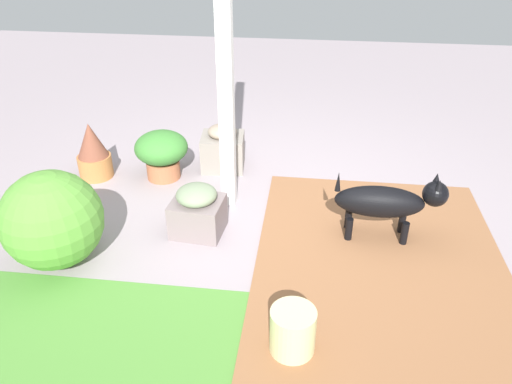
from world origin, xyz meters
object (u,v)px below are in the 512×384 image
at_px(stone_planter_mid, 198,211).
at_px(round_shrub, 52,220).
at_px(terracotta_pot_spiky, 93,152).
at_px(porch_pillar, 225,62).
at_px(dog, 387,202).
at_px(terracotta_pot_broad, 162,152).
at_px(ceramic_urn, 293,332).
at_px(stone_planter_nearest, 223,149).

bearing_deg(stone_planter_mid, round_shrub, 27.65).
bearing_deg(stone_planter_mid, terracotta_pot_spiky, -33.67).
xyz_separation_m(porch_pillar, dog, (-1.27, 0.37, -0.91)).
relative_size(terracotta_pot_spiky, terracotta_pot_broad, 1.10).
bearing_deg(stone_planter_mid, porch_pillar, -110.05).
distance_m(stone_planter_mid, dog, 1.45).
xyz_separation_m(terracotta_pot_spiky, dog, (-2.61, 0.68, 0.07)).
height_order(round_shrub, dog, round_shrub).
xyz_separation_m(stone_planter_mid, ceramic_urn, (-0.81, 1.12, -0.05)).
relative_size(terracotta_pot_broad, dog, 0.59).
xyz_separation_m(stone_planter_nearest, dog, (-1.44, 1.01, 0.13)).
relative_size(stone_planter_nearest, round_shrub, 0.63).
distance_m(stone_planter_mid, round_shrub, 1.05).
xyz_separation_m(porch_pillar, stone_planter_mid, (0.17, 0.46, -1.04)).
distance_m(porch_pillar, dog, 1.61).
bearing_deg(terracotta_pot_broad, stone_planter_mid, 122.09).
height_order(terracotta_pot_spiky, ceramic_urn, terracotta_pot_spiky).
xyz_separation_m(stone_planter_nearest, round_shrub, (0.92, 1.59, 0.15)).
relative_size(terracotta_pot_spiky, dog, 0.65).
height_order(round_shrub, terracotta_pot_broad, round_shrub).
distance_m(porch_pillar, terracotta_pot_spiky, 1.69).
height_order(stone_planter_nearest, terracotta_pot_broad, terracotta_pot_broad).
xyz_separation_m(round_shrub, terracotta_pot_spiky, (0.25, -1.26, -0.10)).
xyz_separation_m(stone_planter_nearest, ceramic_urn, (-0.81, 2.22, -0.05)).
bearing_deg(porch_pillar, stone_planter_nearest, -75.25).
distance_m(porch_pillar, terracotta_pot_broad, 1.25).
xyz_separation_m(porch_pillar, terracotta_pot_broad, (0.69, -0.38, -0.97)).
bearing_deg(terracotta_pot_spiky, porch_pillar, 166.71).
distance_m(terracotta_pot_broad, ceramic_urn, 2.37).
bearing_deg(ceramic_urn, terracotta_pot_broad, -55.72).
bearing_deg(dog, round_shrub, 13.73).
bearing_deg(terracotta_pot_broad, stone_planter_nearest, -153.06).
height_order(stone_planter_nearest, terracotta_pot_spiky, terracotta_pot_spiky).
relative_size(porch_pillar, dog, 2.99).
bearing_deg(terracotta_pot_spiky, stone_planter_mid, 146.33).
xyz_separation_m(round_shrub, ceramic_urn, (-1.73, 0.64, -0.20)).
bearing_deg(dog, porch_pillar, -16.06).
distance_m(stone_planter_nearest, terracotta_pot_broad, 0.59).
height_order(stone_planter_mid, round_shrub, round_shrub).
bearing_deg(stone_planter_nearest, round_shrub, 59.95).
xyz_separation_m(stone_planter_mid, dog, (-1.44, -0.10, 0.13)).
relative_size(porch_pillar, terracotta_pot_spiky, 4.59).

